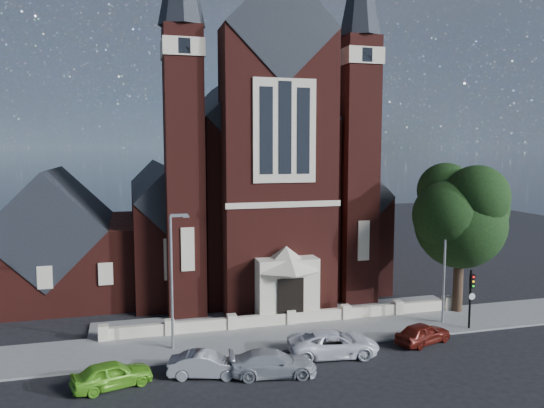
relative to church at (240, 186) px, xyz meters
The scene contains 15 objects.
ground 11.40m from the church, 90.00° to the right, with size 120.00×120.00×0.00m, color black.
pavement_strip 20.18m from the church, 90.00° to the right, with size 60.00×5.00×0.12m, color slate.
forecourt_paving 16.60m from the church, 90.00° to the right, with size 26.00×3.00×0.14m, color slate.
forecourt_wall 18.37m from the church, 90.00° to the right, with size 24.00×0.40×0.90m, color beige.
church is the anchor object (origin of this frame).
parish_hall 17.26m from the church, 162.84° to the right, with size 12.00×12.20×10.24m.
street_tree 21.38m from the church, 53.83° to the right, with size 6.40×6.60×10.70m.
street_lamp_left 20.84m from the church, 112.66° to the right, with size 1.16×0.22×8.09m.
street_lamp_right 21.76m from the church, 61.96° to the right, with size 1.16×0.22×8.09m.
traffic_signal 23.94m from the church, 61.80° to the right, with size 0.28×0.42×4.00m.
car_lime_van 26.76m from the church, 116.11° to the right, with size 1.58×3.93×1.34m, color #64B824.
car_silver_a 25.12m from the church, 106.04° to the right, with size 1.36×3.89×1.28m, color #93959A.
car_silver_b 25.19m from the church, 97.74° to the right, with size 1.86×4.59×1.33m, color #9B9EA2.
car_white_suv 23.39m from the church, 87.89° to the right, with size 2.41×5.22×1.45m, color white.
car_dark_red 24.05m from the church, 72.71° to the right, with size 1.52×3.77×1.28m, color #5C170F.
Camera 1 is at (-10.22, -26.57, 11.87)m, focal length 35.00 mm.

